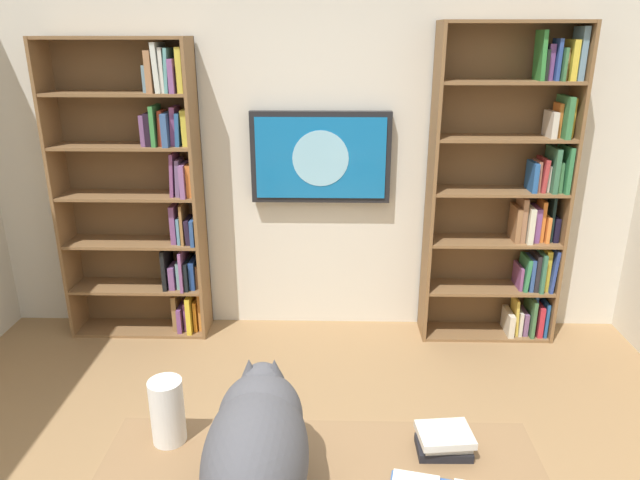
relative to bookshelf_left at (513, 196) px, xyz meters
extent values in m
cube|color=silver|center=(1.33, -0.17, 0.34)|extent=(4.52, 0.06, 2.70)
cube|color=brown|center=(-0.32, 0.02, 0.04)|extent=(0.02, 0.28, 2.09)
cube|color=brown|center=(0.55, 0.02, 0.04)|extent=(0.02, 0.28, 2.09)
cube|color=brown|center=(0.11, -0.11, 0.04)|extent=(0.89, 0.01, 2.09)
cube|color=brown|center=(0.11, 0.02, -1.00)|extent=(0.85, 0.27, 0.02)
cube|color=brown|center=(0.11, 0.02, -0.65)|extent=(0.85, 0.27, 0.02)
cube|color=brown|center=(0.11, 0.02, -0.31)|extent=(0.85, 0.27, 0.02)
cube|color=brown|center=(0.11, 0.02, 0.04)|extent=(0.85, 0.27, 0.02)
cube|color=brown|center=(0.11, 0.02, 0.38)|extent=(0.85, 0.27, 0.02)
cube|color=brown|center=(0.11, 0.02, 0.73)|extent=(0.85, 0.27, 0.02)
cube|color=brown|center=(0.11, 0.02, 1.07)|extent=(0.85, 0.27, 0.02)
cube|color=#25599C|center=(-0.29, 0.04, -0.86)|extent=(0.02, 0.18, 0.25)
cube|color=#BD2A37|center=(-0.25, 0.01, -0.88)|extent=(0.04, 0.23, 0.22)
cube|color=#29548E|center=(-0.22, 0.02, -0.84)|extent=(0.02, 0.13, 0.30)
cube|color=#406E44|center=(-0.20, 0.03, -0.85)|extent=(0.02, 0.22, 0.27)
cube|color=slate|center=(-0.16, 0.02, -0.91)|extent=(0.03, 0.18, 0.16)
cube|color=beige|center=(-0.12, 0.03, -0.90)|extent=(0.02, 0.16, 0.18)
cube|color=gold|center=(-0.09, 0.03, -0.86)|extent=(0.03, 0.15, 0.27)
cube|color=beige|center=(-0.05, 0.03, -0.91)|extent=(0.04, 0.21, 0.16)
cube|color=#2E4594|center=(-0.29, 0.03, -0.49)|extent=(0.04, 0.23, 0.30)
cube|color=gold|center=(-0.25, 0.02, -0.50)|extent=(0.03, 0.20, 0.29)
cube|color=#376E51|center=(-0.22, 0.04, -0.51)|extent=(0.03, 0.22, 0.27)
cube|color=#2A262C|center=(-0.19, 0.03, -0.52)|extent=(0.03, 0.20, 0.26)
cube|color=#305193|center=(-0.16, 0.03, -0.53)|extent=(0.03, 0.18, 0.23)
cube|color=#348452|center=(-0.12, 0.03, -0.53)|extent=(0.04, 0.20, 0.23)
cube|color=#854A80|center=(-0.09, 0.02, -0.56)|extent=(0.02, 0.19, 0.16)
cube|color=black|center=(-0.29, 0.02, -0.22)|extent=(0.03, 0.15, 0.16)
cube|color=#152828|center=(-0.25, 0.02, -0.14)|extent=(0.02, 0.12, 0.31)
cube|color=orange|center=(-0.22, 0.01, -0.21)|extent=(0.02, 0.19, 0.17)
cube|color=orange|center=(-0.19, 0.02, -0.16)|extent=(0.03, 0.14, 0.28)
cube|color=#794689|center=(-0.15, 0.01, -0.18)|extent=(0.04, 0.17, 0.23)
cube|color=beige|center=(-0.10, 0.02, -0.18)|extent=(0.04, 0.24, 0.24)
cube|color=#9C6D4E|center=(-0.06, 0.02, -0.15)|extent=(0.04, 0.18, 0.30)
cube|color=#956843|center=(-0.03, 0.02, -0.18)|extent=(0.03, 0.19, 0.23)
cube|color=#337C49|center=(-0.29, 0.04, 0.19)|extent=(0.03, 0.24, 0.29)
cube|color=#3F7B49|center=(-0.25, 0.03, 0.14)|extent=(0.03, 0.19, 0.19)
cube|color=#376E4D|center=(-0.21, 0.04, 0.19)|extent=(0.03, 0.22, 0.28)
cube|color=beige|center=(-0.18, 0.02, 0.13)|extent=(0.02, 0.16, 0.17)
cube|color=#AE3739|center=(-0.16, 0.02, 0.15)|extent=(0.04, 0.20, 0.21)
cube|color=#9B614C|center=(-0.12, 0.03, 0.14)|extent=(0.03, 0.14, 0.20)
cube|color=#26579D|center=(-0.09, 0.04, 0.14)|extent=(0.03, 0.18, 0.19)
cube|color=yellow|center=(-0.28, 0.01, 0.51)|extent=(0.04, 0.13, 0.24)
cube|color=#387845|center=(-0.24, 0.03, 0.52)|extent=(0.03, 0.24, 0.25)
cube|color=orange|center=(-0.21, 0.02, 0.50)|extent=(0.02, 0.13, 0.21)
cube|color=beige|center=(-0.17, 0.03, 0.47)|extent=(0.04, 0.18, 0.16)
cube|color=#6D96AD|center=(-0.28, 0.03, 0.89)|extent=(0.04, 0.17, 0.31)
cube|color=yellow|center=(-0.24, 0.01, 0.86)|extent=(0.04, 0.20, 0.24)
cube|color=olive|center=(-0.20, 0.02, 0.83)|extent=(0.03, 0.13, 0.19)
cube|color=#3A7042|center=(-0.18, 0.02, 0.83)|extent=(0.02, 0.24, 0.19)
cube|color=#2F4D9C|center=(-0.15, 0.04, 0.86)|extent=(0.02, 0.13, 0.24)
cube|color=#744582|center=(-0.11, 0.02, 0.84)|extent=(0.04, 0.13, 0.21)
cube|color=black|center=(-0.08, 0.03, 0.83)|extent=(0.02, 0.15, 0.18)
cube|color=#33853B|center=(-0.05, 0.03, 0.88)|extent=(0.03, 0.16, 0.29)
cube|color=brown|center=(2.08, 0.02, -0.01)|extent=(0.02, 0.28, 2.00)
cube|color=brown|center=(3.01, 0.02, -0.01)|extent=(0.02, 0.28, 2.00)
cube|color=brown|center=(2.55, -0.11, -0.01)|extent=(0.94, 0.01, 2.00)
cube|color=brown|center=(2.55, 0.02, -1.00)|extent=(0.90, 0.27, 0.02)
cube|color=brown|center=(2.55, 0.02, -0.67)|extent=(0.90, 0.27, 0.02)
cube|color=brown|center=(2.55, 0.02, -0.34)|extent=(0.90, 0.27, 0.02)
cube|color=brown|center=(2.55, 0.02, -0.01)|extent=(0.90, 0.27, 0.02)
cube|color=brown|center=(2.55, 0.02, 0.32)|extent=(0.90, 0.27, 0.02)
cube|color=brown|center=(2.55, 0.02, 0.65)|extent=(0.90, 0.27, 0.02)
cube|color=brown|center=(2.55, 0.02, 0.98)|extent=(0.90, 0.27, 0.02)
cube|color=orange|center=(2.12, 0.02, -0.85)|extent=(0.03, 0.13, 0.29)
cube|color=orange|center=(2.15, 0.01, -0.88)|extent=(0.02, 0.17, 0.23)
cube|color=gold|center=(2.19, 0.03, -0.85)|extent=(0.03, 0.21, 0.27)
cube|color=#794182|center=(2.22, 0.02, -0.89)|extent=(0.03, 0.13, 0.21)
cube|color=#73427F|center=(2.26, 0.02, -0.90)|extent=(0.03, 0.21, 0.18)
cube|color=olive|center=(2.30, 0.02, -0.86)|extent=(0.03, 0.14, 0.26)
cube|color=#97613E|center=(2.12, 0.01, -0.58)|extent=(0.03, 0.14, 0.16)
cube|color=navy|center=(2.15, 0.03, -0.56)|extent=(0.04, 0.18, 0.20)
cube|color=black|center=(2.19, 0.02, -0.56)|extent=(0.02, 0.24, 0.20)
cube|color=#85518A|center=(2.21, 0.04, -0.52)|extent=(0.02, 0.24, 0.28)
cube|color=#70A5A6|center=(2.25, 0.04, -0.56)|extent=(0.03, 0.13, 0.19)
cube|color=#7A4F88|center=(2.29, 0.04, -0.58)|extent=(0.04, 0.15, 0.16)
cube|color=black|center=(2.34, 0.02, -0.52)|extent=(0.03, 0.23, 0.29)
cube|color=#2A4C89|center=(2.12, 0.04, -0.24)|extent=(0.03, 0.23, 0.18)
cube|color=#251A2D|center=(2.16, 0.03, -0.24)|extent=(0.04, 0.17, 0.17)
cube|color=#9D6E3D|center=(2.19, 0.02, -0.19)|extent=(0.02, 0.20, 0.27)
cube|color=#5A8EAD|center=(2.22, 0.03, -0.24)|extent=(0.02, 0.17, 0.18)
cube|color=#76467E|center=(2.26, 0.03, -0.20)|extent=(0.04, 0.14, 0.26)
cube|color=orange|center=(2.12, 0.04, 0.11)|extent=(0.03, 0.16, 0.21)
cube|color=#865990|center=(2.15, 0.04, 0.11)|extent=(0.03, 0.23, 0.22)
cube|color=slate|center=(2.19, 0.04, 0.12)|extent=(0.04, 0.15, 0.24)
cube|color=#7C4578|center=(2.23, 0.02, 0.14)|extent=(0.04, 0.19, 0.28)
cube|color=gold|center=(2.13, 0.03, 0.44)|extent=(0.04, 0.15, 0.23)
cube|color=#28588F|center=(2.17, 0.01, 0.44)|extent=(0.04, 0.21, 0.21)
cube|color=#86467B|center=(2.20, 0.01, 0.45)|extent=(0.04, 0.15, 0.24)
cube|color=#35568B|center=(2.24, 0.04, 0.44)|extent=(0.04, 0.22, 0.21)
cube|color=#AC3821|center=(2.28, 0.04, 0.44)|extent=(0.04, 0.12, 0.22)
cube|color=#36823F|center=(2.32, 0.04, 0.46)|extent=(0.03, 0.19, 0.25)
cube|color=black|center=(2.35, 0.01, 0.43)|extent=(0.04, 0.21, 0.21)
cube|color=#6F4878|center=(2.39, 0.03, 0.43)|extent=(0.03, 0.16, 0.19)
cube|color=gold|center=(2.12, 0.03, 0.80)|extent=(0.04, 0.20, 0.27)
cube|color=#7F4D88|center=(2.17, 0.04, 0.76)|extent=(0.03, 0.23, 0.20)
cube|color=#5BA09E|center=(2.20, 0.04, 0.79)|extent=(0.03, 0.20, 0.26)
cube|color=silver|center=(2.23, 0.04, 0.80)|extent=(0.02, 0.18, 0.27)
cube|color=silver|center=(2.26, 0.02, 0.81)|extent=(0.04, 0.24, 0.30)
cube|color=#A4724B|center=(2.31, 0.03, 0.79)|extent=(0.04, 0.23, 0.25)
cube|color=#6C92A5|center=(2.35, 0.03, 0.74)|extent=(0.02, 0.13, 0.16)
cube|color=black|center=(1.27, -0.09, 0.23)|extent=(0.93, 0.06, 0.61)
cube|color=#146BB2|center=(1.27, -0.05, 0.23)|extent=(0.86, 0.01, 0.54)
cylinder|color=#8CCCEA|center=(1.27, -0.05, 0.23)|extent=(0.37, 0.00, 0.37)
ellipsoid|color=#4C4C51|center=(1.40, 2.43, -0.09)|extent=(0.29, 0.53, 0.34)
ellipsoid|color=#4C4C51|center=(1.40, 2.31, -0.05)|extent=(0.25, 0.29, 0.26)
sphere|color=#4C4C51|center=(1.40, 2.24, 0.02)|extent=(0.14, 0.14, 0.14)
cone|color=#4C4C51|center=(1.36, 2.24, 0.07)|extent=(0.06, 0.06, 0.07)
cone|color=#4C4C51|center=(1.43, 2.24, 0.07)|extent=(0.06, 0.06, 0.07)
cone|color=beige|center=(1.36, 2.25, 0.06)|extent=(0.03, 0.03, 0.05)
cone|color=beige|center=(1.43, 2.25, 0.06)|extent=(0.03, 0.03, 0.05)
cylinder|color=white|center=(1.72, 2.14, -0.15)|extent=(0.11, 0.11, 0.22)
cube|color=black|center=(0.83, 2.18, -0.25)|extent=(0.17, 0.12, 0.03)
cube|color=beige|center=(0.83, 2.18, -0.22)|extent=(0.16, 0.11, 0.02)
cube|color=beige|center=(0.83, 2.18, -0.20)|extent=(0.18, 0.15, 0.02)
camera|label=1|loc=(1.19, 3.72, 1.00)|focal=32.52mm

